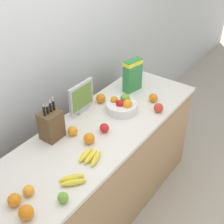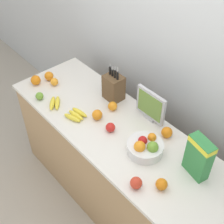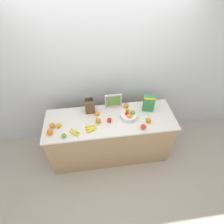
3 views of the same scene
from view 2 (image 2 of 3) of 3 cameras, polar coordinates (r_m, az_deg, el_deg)
The scene contains 19 objects.
ground_plane at distance 3.03m, azimuth 0.78°, elevation -15.16°, with size 14.00×14.00×0.00m, color #B2A899.
wall_back at distance 2.40m, azimuth 11.15°, elevation 9.86°, with size 9.00×0.06×2.60m.
counter at distance 2.66m, azimuth 0.87°, elevation -9.93°, with size 2.00×0.67×0.90m.
knife_block at distance 2.51m, azimuth 0.30°, elevation 4.55°, with size 0.15×0.13×0.33m.
small_monitor at distance 2.31m, azimuth 7.06°, elevation 1.16°, with size 0.27×0.03×0.26m.
cereal_box at distance 2.01m, azimuth 15.62°, elevation -7.76°, with size 0.19×0.11×0.30m.
fruit_bowl at distance 2.15m, azimuth 6.10°, elevation -6.36°, with size 0.25×0.25×0.13m.
banana_bunch_left at distance 2.42m, azimuth -6.61°, elevation -0.56°, with size 0.17×0.15×0.04m.
banana_bunch_right at distance 2.55m, azimuth -10.42°, elevation 1.64°, with size 0.17×0.17×0.04m.
apple_rightmost at distance 2.62m, azimuth -13.12°, elevation 2.86°, with size 0.06×0.06×0.06m, color #6B9E33.
apple_middle at distance 2.28m, azimuth -0.29°, elevation -2.83°, with size 0.07×0.07×0.07m, color red.
apple_by_knife_block at distance 1.97m, azimuth 4.43°, elevation -12.80°, with size 0.08×0.08×0.08m, color red.
orange_front_center at distance 2.75m, azimuth -10.51°, elevation 5.45°, with size 0.07×0.07×0.07m, color orange.
orange_mid_right at distance 1.99m, azimuth 9.04°, elevation -12.92°, with size 0.08×0.08×0.08m, color orange.
orange_front_left at distance 2.45m, azimuth 0.10°, elevation 1.08°, with size 0.07×0.07×0.07m, color orange.
orange_near_bowl at distance 2.27m, azimuth 9.99°, elevation -3.69°, with size 0.08×0.08×0.08m, color orange.
orange_front_right at distance 2.37m, azimuth -2.72°, elevation -0.51°, with size 0.08×0.08×0.08m, color orange.
orange_by_cereal at distance 2.78m, azimuth -13.78°, elevation 5.68°, with size 0.09×0.09×0.09m, color orange.
orange_mid_left at distance 2.82m, azimuth -11.46°, elevation 6.47°, with size 0.08×0.08×0.08m, color orange.
Camera 2 is at (1.20, -1.10, 2.56)m, focal length 50.00 mm.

